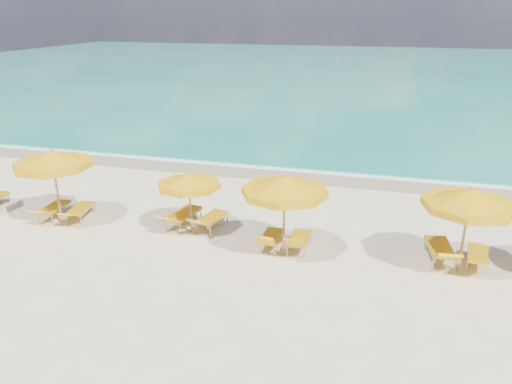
# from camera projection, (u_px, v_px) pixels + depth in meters

# --- Properties ---
(ground_plane) EXTENTS (120.00, 120.00, 0.00)m
(ground_plane) POSITION_uv_depth(u_px,v_px,m) (243.00, 244.00, 15.51)
(ground_plane) COLOR beige
(ocean) EXTENTS (120.00, 80.00, 0.30)m
(ocean) POSITION_uv_depth(u_px,v_px,m) (361.00, 71.00, 58.93)
(ocean) COLOR #167F66
(ocean) RESTS_ON ground
(wet_sand_band) EXTENTS (120.00, 2.60, 0.01)m
(wet_sand_band) POSITION_uv_depth(u_px,v_px,m) (291.00, 173.00, 22.21)
(wet_sand_band) COLOR tan
(wet_sand_band) RESTS_ON ground
(foam_line) EXTENTS (120.00, 1.20, 0.03)m
(foam_line) POSITION_uv_depth(u_px,v_px,m) (295.00, 168.00, 22.93)
(foam_line) COLOR white
(foam_line) RESTS_ON ground
(whitecap_near) EXTENTS (14.00, 0.36, 0.05)m
(whitecap_near) POSITION_uv_depth(u_px,v_px,m) (231.00, 122.00, 32.39)
(whitecap_near) COLOR white
(whitecap_near) RESTS_ON ground
(whitecap_far) EXTENTS (18.00, 0.30, 0.05)m
(whitecap_far) POSITION_uv_depth(u_px,v_px,m) (450.00, 113.00, 35.22)
(whitecap_far) COLOR white
(whitecap_far) RESTS_ON ground
(umbrella_2) EXTENTS (3.39, 3.39, 2.62)m
(umbrella_2) POSITION_uv_depth(u_px,v_px,m) (53.00, 160.00, 16.37)
(umbrella_2) COLOR tan
(umbrella_2) RESTS_ON ground
(umbrella_3) EXTENTS (2.34, 2.34, 2.08)m
(umbrella_3) POSITION_uv_depth(u_px,v_px,m) (189.00, 181.00, 15.75)
(umbrella_3) COLOR tan
(umbrella_3) RESTS_ON ground
(umbrella_4) EXTENTS (2.72, 2.72, 2.55)m
(umbrella_4) POSITION_uv_depth(u_px,v_px,m) (285.00, 186.00, 14.10)
(umbrella_4) COLOR tan
(umbrella_4) RESTS_ON ground
(umbrella_5) EXTENTS (2.77, 2.77, 2.51)m
(umbrella_5) POSITION_uv_depth(u_px,v_px,m) (469.00, 200.00, 13.19)
(umbrella_5) COLOR tan
(umbrella_5) RESTS_ON ground
(lounger_2_left) EXTENTS (0.75, 1.85, 0.69)m
(lounger_2_left) POSITION_uv_depth(u_px,v_px,m) (54.00, 212.00, 17.44)
(lounger_2_left) COLOR #A5A8AD
(lounger_2_left) RESTS_ON ground
(lounger_2_right) EXTENTS (0.86, 1.84, 0.64)m
(lounger_2_right) POSITION_uv_depth(u_px,v_px,m) (80.00, 213.00, 17.34)
(lounger_2_right) COLOR #A5A8AD
(lounger_2_right) RESTS_ON ground
(lounger_3_left) EXTENTS (0.97, 2.07, 0.79)m
(lounger_3_left) POSITION_uv_depth(u_px,v_px,m) (183.00, 219.00, 16.79)
(lounger_3_left) COLOR #A5A8AD
(lounger_3_left) RESTS_ON ground
(lounger_3_right) EXTENTS (0.87, 1.88, 0.74)m
(lounger_3_right) POSITION_uv_depth(u_px,v_px,m) (211.00, 222.00, 16.55)
(lounger_3_right) COLOR #A5A8AD
(lounger_3_right) RESTS_ON ground
(lounger_4_left) EXTENTS (0.58, 1.61, 0.79)m
(lounger_4_left) POSITION_uv_depth(u_px,v_px,m) (271.00, 241.00, 15.23)
(lounger_4_left) COLOR #A5A8AD
(lounger_4_left) RESTS_ON ground
(lounger_4_right) EXTENTS (0.59, 1.64, 0.82)m
(lounger_4_right) POSITION_uv_depth(u_px,v_px,m) (299.00, 244.00, 15.07)
(lounger_4_right) COLOR #A5A8AD
(lounger_4_right) RESTS_ON ground
(lounger_5_left) EXTENTS (0.90, 2.06, 0.84)m
(lounger_5_left) POSITION_uv_depth(u_px,v_px,m) (440.00, 254.00, 14.38)
(lounger_5_left) COLOR #A5A8AD
(lounger_5_left) RESTS_ON ground
(lounger_5_right) EXTENTS (0.79, 1.78, 0.63)m
(lounger_5_right) POSITION_uv_depth(u_px,v_px,m) (477.00, 259.00, 14.14)
(lounger_5_right) COLOR #A5A8AD
(lounger_5_right) RESTS_ON ground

